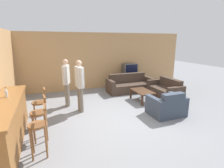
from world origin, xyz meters
The scene contains 16 objects.
ground_plane centered at (0.00, 0.00, 0.00)m, with size 24.00×24.00×0.00m, color gray.
wall_back centered at (0.00, 3.64, 1.30)m, with size 9.40×0.08×2.60m.
wall_left centered at (-3.28, 1.32, 1.30)m, with size 0.08×8.64×2.60m.
bar_counter centered at (-2.95, -0.31, 0.50)m, with size 0.55×2.81×1.00m.
bar_chair_near centered at (-2.32, -0.97, 0.57)m, with size 0.37×0.37×1.03m.
bar_chair_mid centered at (-2.32, -0.34, 0.57)m, with size 0.41×0.41×1.03m.
bar_chair_far centered at (-2.32, 0.37, 0.57)m, with size 0.39×0.39×1.03m.
couch_far centered at (1.36, 2.50, 0.28)m, with size 2.03×0.84×0.79m.
armchair_near centered at (1.27, -0.24, 0.28)m, with size 1.02×0.80×0.77m.
loveseat_right centered at (2.37, 1.28, 0.28)m, with size 0.77×1.51×0.75m.
coffee_table centered at (1.23, 1.16, 0.35)m, with size 0.60×0.97×0.41m.
tv_unit centered at (1.75, 3.31, 0.31)m, with size 1.19×0.51×0.61m.
tv centered at (1.75, 3.31, 0.88)m, with size 0.68×0.44×0.54m.
bottle centered at (-2.98, 0.04, 1.10)m, with size 0.07×0.07×0.22m.
person_by_window centered at (-1.48, 1.64, 0.93)m, with size 0.29×0.52×1.64m.
person_by_counter centered at (-1.14, 1.01, 0.93)m, with size 0.22×0.59×1.66m.
Camera 1 is at (-2.08, -4.33, 2.23)m, focal length 28.00 mm.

